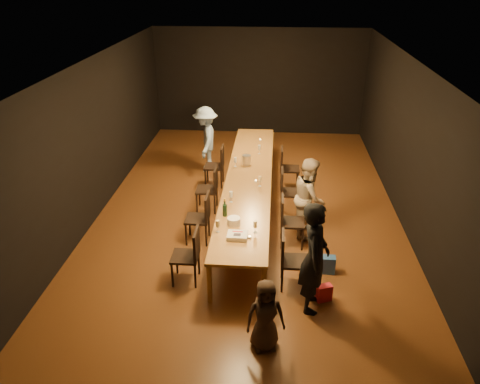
# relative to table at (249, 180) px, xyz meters

# --- Properties ---
(ground) EXTENTS (10.00, 10.00, 0.00)m
(ground) POSITION_rel_table_xyz_m (0.00, 0.00, -0.70)
(ground) COLOR #462211
(ground) RESTS_ON ground
(room_shell) EXTENTS (6.04, 10.04, 3.02)m
(room_shell) POSITION_rel_table_xyz_m (0.00, 0.00, 1.38)
(room_shell) COLOR black
(room_shell) RESTS_ON ground
(table) EXTENTS (0.90, 6.00, 0.75)m
(table) POSITION_rel_table_xyz_m (0.00, 0.00, 0.00)
(table) COLOR #915E2A
(table) RESTS_ON ground
(chair_right_0) EXTENTS (0.42, 0.42, 0.93)m
(chair_right_0) POSITION_rel_table_xyz_m (0.85, -2.40, -0.24)
(chair_right_0) COLOR black
(chair_right_0) RESTS_ON ground
(chair_right_1) EXTENTS (0.42, 0.42, 0.93)m
(chair_right_1) POSITION_rel_table_xyz_m (0.85, -1.20, -0.24)
(chair_right_1) COLOR black
(chair_right_1) RESTS_ON ground
(chair_right_2) EXTENTS (0.42, 0.42, 0.93)m
(chair_right_2) POSITION_rel_table_xyz_m (0.85, 0.00, -0.24)
(chair_right_2) COLOR black
(chair_right_2) RESTS_ON ground
(chair_right_3) EXTENTS (0.42, 0.42, 0.93)m
(chair_right_3) POSITION_rel_table_xyz_m (0.85, 1.20, -0.24)
(chair_right_3) COLOR black
(chair_right_3) RESTS_ON ground
(chair_left_0) EXTENTS (0.42, 0.42, 0.93)m
(chair_left_0) POSITION_rel_table_xyz_m (-0.85, -2.40, -0.24)
(chair_left_0) COLOR black
(chair_left_0) RESTS_ON ground
(chair_left_1) EXTENTS (0.42, 0.42, 0.93)m
(chair_left_1) POSITION_rel_table_xyz_m (-0.85, -1.20, -0.24)
(chair_left_1) COLOR black
(chair_left_1) RESTS_ON ground
(chair_left_2) EXTENTS (0.42, 0.42, 0.93)m
(chair_left_2) POSITION_rel_table_xyz_m (-0.85, 0.00, -0.24)
(chair_left_2) COLOR black
(chair_left_2) RESTS_ON ground
(chair_left_3) EXTENTS (0.42, 0.42, 0.93)m
(chair_left_3) POSITION_rel_table_xyz_m (-0.85, 1.20, -0.24)
(chair_left_3) COLOR black
(chair_left_3) RESTS_ON ground
(woman_birthday) EXTENTS (0.48, 0.67, 1.71)m
(woman_birthday) POSITION_rel_table_xyz_m (1.10, -2.88, 0.15)
(woman_birthday) COLOR black
(woman_birthday) RESTS_ON ground
(woman_tan) EXTENTS (0.59, 0.75, 1.49)m
(woman_tan) POSITION_rel_table_xyz_m (1.15, -0.76, 0.04)
(woman_tan) COLOR beige
(woman_tan) RESTS_ON ground
(man_blue) EXTENTS (0.68, 1.07, 1.57)m
(man_blue) POSITION_rel_table_xyz_m (-1.15, 2.06, 0.08)
(man_blue) COLOR #8EADDC
(man_blue) RESTS_ON ground
(child) EXTENTS (0.56, 0.43, 1.04)m
(child) POSITION_rel_table_xyz_m (0.44, -3.74, -0.18)
(child) COLOR #38291F
(child) RESTS_ON ground
(gift_bag_red) EXTENTS (0.26, 0.20, 0.27)m
(gift_bag_red) POSITION_rel_table_xyz_m (1.30, -2.73, -0.57)
(gift_bag_red) COLOR red
(gift_bag_red) RESTS_ON ground
(gift_bag_blue) EXTENTS (0.24, 0.17, 0.30)m
(gift_bag_blue) POSITION_rel_table_xyz_m (1.42, -2.01, -0.55)
(gift_bag_blue) COLOR #2654A8
(gift_bag_blue) RESTS_ON ground
(birthday_cake) EXTENTS (0.32, 0.26, 0.08)m
(birthday_cake) POSITION_rel_table_xyz_m (-0.04, -2.27, 0.08)
(birthday_cake) COLOR white
(birthday_cake) RESTS_ON table
(plate_stack) EXTENTS (0.26, 0.26, 0.12)m
(plate_stack) POSITION_rel_table_xyz_m (-0.13, -1.86, 0.11)
(plate_stack) COLOR white
(plate_stack) RESTS_ON table
(champagne_bottle) EXTENTS (0.08, 0.08, 0.32)m
(champagne_bottle) POSITION_rel_table_xyz_m (-0.31, -1.58, 0.21)
(champagne_bottle) COLOR black
(champagne_bottle) RESTS_ON table
(ice_bucket) EXTENTS (0.19, 0.19, 0.20)m
(ice_bucket) POSITION_rel_table_xyz_m (-0.08, 0.67, 0.15)
(ice_bucket) COLOR silver
(ice_bucket) RESTS_ON table
(wineglass_0) EXTENTS (0.06, 0.06, 0.21)m
(wineglass_0) POSITION_rel_table_xyz_m (-0.36, -2.11, 0.15)
(wineglass_0) COLOR beige
(wineglass_0) RESTS_ON table
(wineglass_1) EXTENTS (0.06, 0.06, 0.21)m
(wineglass_1) POSITION_rel_table_xyz_m (0.23, -2.08, 0.15)
(wineglass_1) COLOR beige
(wineglass_1) RESTS_ON table
(wineglass_2) EXTENTS (0.06, 0.06, 0.21)m
(wineglass_2) POSITION_rel_table_xyz_m (-0.25, -1.08, 0.15)
(wineglass_2) COLOR silver
(wineglass_2) RESTS_ON table
(wineglass_3) EXTENTS (0.06, 0.06, 0.21)m
(wineglass_3) POSITION_rel_table_xyz_m (0.23, -0.38, 0.15)
(wineglass_3) COLOR beige
(wineglass_3) RESTS_ON table
(wineglass_4) EXTENTS (0.06, 0.06, 0.21)m
(wineglass_4) POSITION_rel_table_xyz_m (-0.31, 0.53, 0.15)
(wineglass_4) COLOR silver
(wineglass_4) RESTS_ON table
(wineglass_5) EXTENTS (0.06, 0.06, 0.21)m
(wineglass_5) POSITION_rel_table_xyz_m (0.16, 1.30, 0.15)
(wineglass_5) COLOR silver
(wineglass_5) RESTS_ON table
(tealight_near) EXTENTS (0.05, 0.05, 0.03)m
(tealight_near) POSITION_rel_table_xyz_m (0.15, -2.26, 0.06)
(tealight_near) COLOR #B2B7B2
(tealight_near) RESTS_ON table
(tealight_mid) EXTENTS (0.05, 0.05, 0.03)m
(tealight_mid) POSITION_rel_table_xyz_m (0.15, -0.19, 0.06)
(tealight_mid) COLOR #B2B7B2
(tealight_mid) RESTS_ON table
(tealight_far) EXTENTS (0.05, 0.05, 0.03)m
(tealight_far) POSITION_rel_table_xyz_m (0.15, 2.16, 0.06)
(tealight_far) COLOR #B2B7B2
(tealight_far) RESTS_ON table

